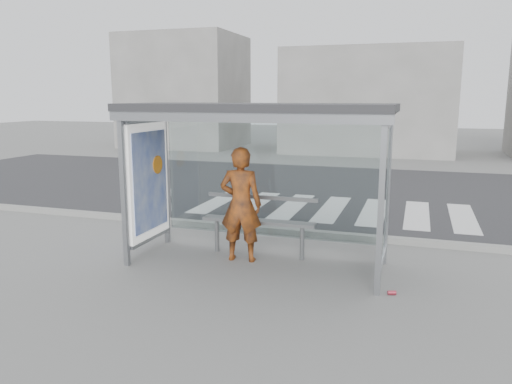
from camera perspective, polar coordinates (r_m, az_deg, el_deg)
ground at (r=8.32m, az=0.03°, el=-8.27°), size 80.00×80.00×0.00m
road at (r=14.93m, az=8.36°, el=0.23°), size 30.00×10.00×0.01m
curb at (r=10.09m, az=3.47°, el=-4.48°), size 30.00×0.18×0.12m
crosswalk at (r=12.43m, az=8.67°, el=-1.93°), size 6.55×3.00×0.00m
bus_shelter at (r=8.07m, az=-2.35°, el=5.58°), size 4.25×1.65×2.62m
building_left at (r=28.35m, az=-8.13°, el=11.29°), size 6.00×5.00×6.00m
building_center at (r=25.59m, az=12.78°, el=10.08°), size 8.00×5.00×5.00m
person at (r=8.28m, az=-1.74°, el=-1.43°), size 0.75×0.53×1.93m
bench at (r=8.63m, az=0.32°, el=-3.36°), size 1.99×0.33×1.03m
soda_can at (r=7.35m, az=15.26°, el=-11.05°), size 0.13×0.10×0.06m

